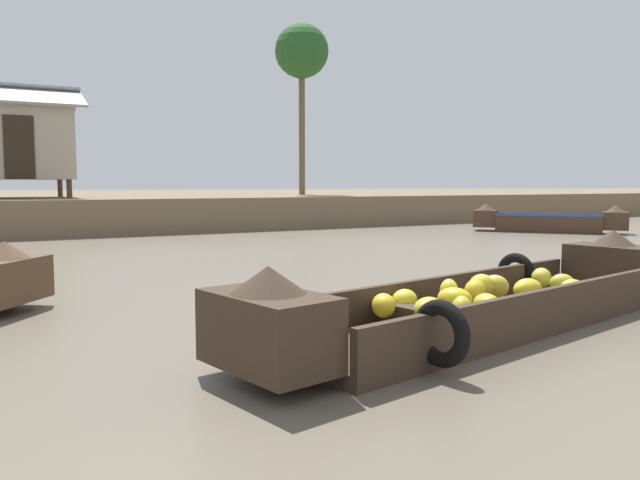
% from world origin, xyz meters
% --- Properties ---
extents(ground_plane, '(300.00, 300.00, 0.00)m').
position_xyz_m(ground_plane, '(0.00, 10.00, 0.00)').
color(ground_plane, '#665B4C').
extents(riverbank_strip, '(160.00, 20.00, 1.02)m').
position_xyz_m(riverbank_strip, '(0.00, 27.83, 0.51)').
color(riverbank_strip, '#756047').
rests_on(riverbank_strip, ground).
extents(banana_boat, '(6.10, 2.55, 0.86)m').
position_xyz_m(banana_boat, '(-0.54, 4.74, 0.28)').
color(banana_boat, '#3D2D21').
rests_on(banana_boat, ground).
extents(fishing_skiff_distant, '(3.34, 3.82, 0.84)m').
position_xyz_m(fishing_skiff_distant, '(9.99, 13.22, 0.32)').
color(fishing_skiff_distant, '#473323').
rests_on(fishing_skiff_distant, ground).
extents(stilt_house_mid_left, '(3.74, 3.24, 3.42)m').
position_xyz_m(stilt_house_mid_left, '(-3.88, 21.31, 2.78)').
color(stilt_house_mid_left, '#4C3826').
rests_on(stilt_house_mid_left, riverbank_strip).
extents(palm_tree_near, '(2.07, 2.07, 6.56)m').
position_xyz_m(palm_tree_near, '(6.22, 22.04, 6.45)').
color(palm_tree_near, brown).
rests_on(palm_tree_near, riverbank_strip).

